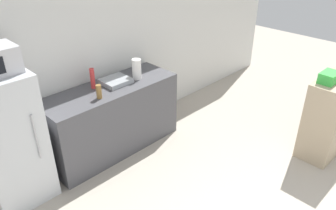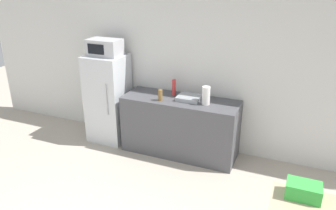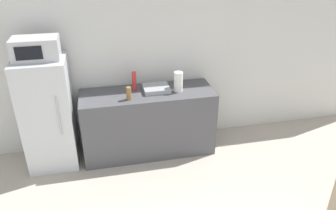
% 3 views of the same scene
% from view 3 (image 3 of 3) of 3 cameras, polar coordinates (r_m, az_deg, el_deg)
% --- Properties ---
extents(wall_back, '(8.00, 0.06, 2.60)m').
position_cam_3_polar(wall_back, '(4.64, -4.60, 8.21)').
color(wall_back, silver).
rests_on(wall_back, ground_plane).
extents(refrigerator, '(0.63, 0.62, 1.50)m').
position_cam_3_polar(refrigerator, '(4.54, -20.15, -1.49)').
color(refrigerator, silver).
rests_on(refrigerator, ground_plane).
extents(microwave, '(0.54, 0.35, 0.26)m').
position_cam_3_polar(microwave, '(4.22, -22.05, 9.11)').
color(microwave, '#BCBCC1').
rests_on(microwave, refrigerator).
extents(counter, '(1.82, 0.63, 0.93)m').
position_cam_3_polar(counter, '(4.65, -3.43, -3.00)').
color(counter, '#4C4C51').
rests_on(counter, ground_plane).
extents(sink_basin, '(0.35, 0.32, 0.06)m').
position_cam_3_polar(sink_basin, '(4.48, -2.07, 2.92)').
color(sink_basin, '#9EA3A8').
rests_on(sink_basin, counter).
extents(bottle_tall, '(0.06, 0.06, 0.26)m').
position_cam_3_polar(bottle_tall, '(4.48, -5.91, 4.19)').
color(bottle_tall, red).
rests_on(bottle_tall, counter).
extents(bottle_short, '(0.07, 0.07, 0.17)m').
position_cam_3_polar(bottle_short, '(4.23, -6.85, 2.02)').
color(bottle_short, olive).
rests_on(bottle_short, counter).
extents(paper_towel_roll, '(0.12, 0.12, 0.27)m').
position_cam_3_polar(paper_towel_roll, '(4.42, 1.81, 4.07)').
color(paper_towel_roll, white).
rests_on(paper_towel_roll, counter).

